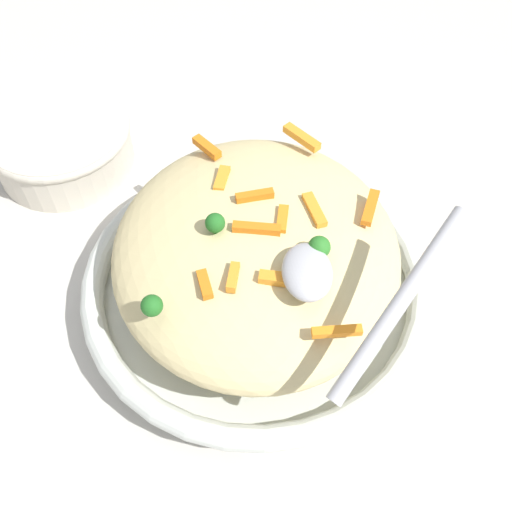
% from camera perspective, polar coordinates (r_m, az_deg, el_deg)
% --- Properties ---
extents(ground_plane, '(2.40, 2.40, 0.00)m').
position_cam_1_polar(ground_plane, '(0.59, -0.00, -4.46)').
color(ground_plane, beige).
extents(serving_bowl, '(0.34, 0.34, 0.05)m').
position_cam_1_polar(serving_bowl, '(0.56, -0.00, -2.97)').
color(serving_bowl, silver).
rests_on(serving_bowl, ground_plane).
extents(pasta_mound, '(0.28, 0.26, 0.08)m').
position_cam_1_polar(pasta_mound, '(0.52, -0.00, 0.68)').
color(pasta_mound, '#DBC689').
rests_on(pasta_mound, serving_bowl).
extents(carrot_piece_0, '(0.03, 0.02, 0.01)m').
position_cam_1_polar(carrot_piece_0, '(0.53, -3.44, 7.73)').
color(carrot_piece_0, orange).
rests_on(carrot_piece_0, pasta_mound).
extents(carrot_piece_1, '(0.04, 0.02, 0.01)m').
position_cam_1_polar(carrot_piece_1, '(0.50, 5.89, 4.65)').
color(carrot_piece_1, orange).
rests_on(carrot_piece_1, pasta_mound).
extents(carrot_piece_2, '(0.01, 0.03, 0.01)m').
position_cam_1_polar(carrot_piece_2, '(0.50, -0.56, 6.05)').
color(carrot_piece_2, orange).
rests_on(carrot_piece_2, pasta_mound).
extents(carrot_piece_3, '(0.03, 0.03, 0.01)m').
position_cam_1_polar(carrot_piece_3, '(0.56, -4.96, 10.85)').
color(carrot_piece_3, orange).
rests_on(carrot_piece_3, pasta_mound).
extents(carrot_piece_4, '(0.03, 0.01, 0.01)m').
position_cam_1_polar(carrot_piece_4, '(0.45, -2.32, -2.14)').
color(carrot_piece_4, orange).
rests_on(carrot_piece_4, pasta_mound).
extents(carrot_piece_5, '(0.01, 0.04, 0.01)m').
position_cam_1_polar(carrot_piece_5, '(0.48, 0.09, 2.78)').
color(carrot_piece_5, orange).
rests_on(carrot_piece_5, pasta_mound).
extents(carrot_piece_6, '(0.04, 0.02, 0.01)m').
position_cam_1_polar(carrot_piece_6, '(0.51, 11.43, 4.81)').
color(carrot_piece_6, orange).
rests_on(carrot_piece_6, pasta_mound).
extents(carrot_piece_7, '(0.01, 0.04, 0.01)m').
position_cam_1_polar(carrot_piece_7, '(0.43, 8.13, -7.50)').
color(carrot_piece_7, orange).
rests_on(carrot_piece_7, pasta_mound).
extents(carrot_piece_8, '(0.04, 0.04, 0.01)m').
position_cam_1_polar(carrot_piece_8, '(0.57, 4.62, 11.80)').
color(carrot_piece_8, orange).
rests_on(carrot_piece_8, pasta_mound).
extents(carrot_piece_9, '(0.01, 0.03, 0.01)m').
position_cam_1_polar(carrot_piece_9, '(0.45, 1.84, -2.26)').
color(carrot_piece_9, orange).
rests_on(carrot_piece_9, pasta_mound).
extents(carrot_piece_10, '(0.03, 0.01, 0.01)m').
position_cam_1_polar(carrot_piece_10, '(0.45, -5.17, -2.85)').
color(carrot_piece_10, orange).
rests_on(carrot_piece_10, pasta_mound).
extents(carrot_piece_11, '(0.03, 0.01, 0.01)m').
position_cam_1_polar(carrot_piece_11, '(0.49, 2.63, 4.16)').
color(carrot_piece_11, orange).
rests_on(carrot_piece_11, pasta_mound).
extents(broccoli_floret_0, '(0.02, 0.02, 0.02)m').
position_cam_1_polar(broccoli_floret_0, '(0.46, 6.36, 0.85)').
color(broccoli_floret_0, '#296820').
rests_on(broccoli_floret_0, pasta_mound).
extents(broccoli_floret_1, '(0.02, 0.02, 0.02)m').
position_cam_1_polar(broccoli_floret_1, '(0.47, -4.13, 3.31)').
color(broccoli_floret_1, '#205B1C').
rests_on(broccoli_floret_1, pasta_mound).
extents(broccoli_floret_2, '(0.02, 0.02, 0.02)m').
position_cam_1_polar(broccoli_floret_2, '(0.44, -10.42, -4.95)').
color(broccoli_floret_2, '#205B1C').
rests_on(broccoli_floret_2, pasta_mound).
extents(serving_spoon, '(0.14, 0.13, 0.07)m').
position_cam_1_polar(serving_spoon, '(0.43, 8.29, -2.65)').
color(serving_spoon, '#B7B7BC').
rests_on(serving_spoon, pasta_mound).
extents(companion_bowl, '(0.17, 0.17, 0.06)m').
position_cam_1_polar(companion_bowl, '(0.73, -18.96, 10.66)').
color(companion_bowl, beige).
rests_on(companion_bowl, ground_plane).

